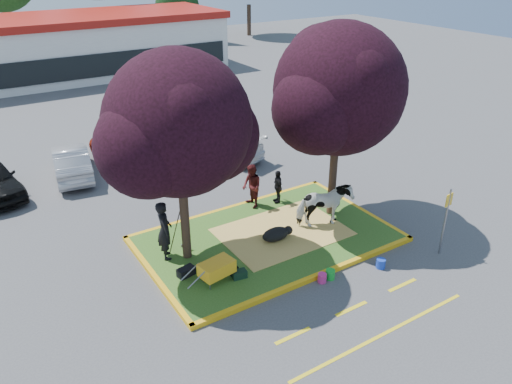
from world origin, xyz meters
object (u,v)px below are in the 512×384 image
wheelbarrow (217,268)px  cow (324,206)px  bucket_green (330,274)px  sign_post (446,215)px  car_silver (71,162)px  calf (276,234)px  handler (164,230)px  bucket_pink (322,278)px  bucket_blue (381,263)px

wheelbarrow → cow: bearing=1.0°
bucket_green → wheelbarrow: bearing=153.6°
sign_post → car_silver: size_ratio=0.57×
cow → calf: 2.03m
sign_post → bucket_green: sign_post is taller
wheelbarrow → bucket_green: wheelbarrow is taller
cow → handler: bearing=93.8°
car_silver → sign_post: bearing=132.6°
cow → bucket_pink: bearing=156.1°
bucket_pink → bucket_blue: 2.04m
calf → bucket_pink: calf is taller
wheelbarrow → bucket_blue: 5.11m
bucket_green → bucket_blue: same height
wheelbarrow → sign_post: sign_post is taller
wheelbarrow → bucket_green: bearing=-36.2°
bucket_green → car_silver: 12.62m
cow → sign_post: sign_post is taller
sign_post → handler: bearing=144.1°
bucket_pink → bucket_blue: bucket_blue is taller
bucket_pink → bucket_blue: bearing=-11.3°
calf → sign_post: sign_post is taller
handler → bucket_pink: bearing=-121.5°
sign_post → bucket_green: size_ratio=7.63×
sign_post → bucket_green: bearing=161.7°
calf → car_silver: (-4.34, 9.23, 0.31)m
car_silver → cow: bearing=132.4°
bucket_green → bucket_pink: (-0.31, 0.00, -0.01)m
cow → bucket_green: bearing=160.8°
car_silver → calf: bearing=123.6°
handler → sign_post: size_ratio=0.83×
car_silver → bucket_green: bearing=120.0°
wheelbarrow → sign_post: bearing=-28.4°
calf → bucket_pink: size_ratio=3.53×
sign_post → bucket_green: (-3.90, 0.84, -1.27)m
calf → car_silver: car_silver is taller
wheelbarrow → car_silver: size_ratio=0.44×
sign_post → wheelbarrow: bearing=155.1°
cow → bucket_green: (-1.66, -2.40, -0.79)m
bucket_pink → bucket_green: bearing=0.0°
wheelbarrow → calf: bearing=10.2°
calf → wheelbarrow: (-2.74, -1.00, 0.25)m
bucket_pink → car_silver: bearing=110.2°
calf → sign_post: (4.18, -3.34, 1.06)m
cow → wheelbarrow: 4.78m
bucket_green → sign_post: bearing=-12.1°
cow → wheelbarrow: (-4.69, -0.90, -0.32)m
bucket_blue → bucket_green: bearing=166.8°
handler → wheelbarrow: handler is taller
handler → car_silver: size_ratio=0.48×
bucket_pink → calf: bearing=89.4°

